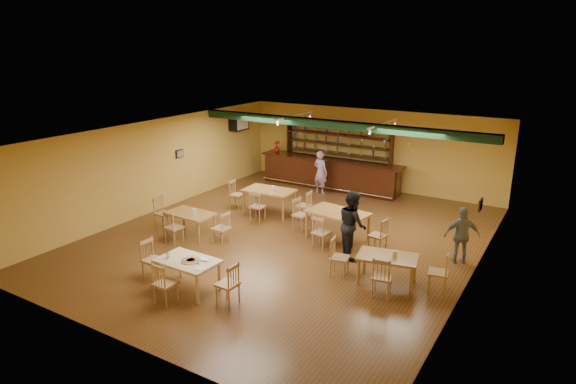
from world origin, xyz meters
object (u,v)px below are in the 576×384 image
Objects in this scene: dining_table_c at (191,224)px; dining_table_d at (387,269)px; bar_counter at (330,174)px; dining_table_a at (269,202)px; dining_table_b at (337,226)px; near_table at (188,275)px; patron_bar at (320,172)px; patron_right_a at (352,224)px.

dining_table_d is at bearing 2.94° from dining_table_c.
bar_counter is at bearing 115.57° from dining_table_d.
dining_table_d is at bearing -31.63° from dining_table_a.
dining_table_b is 1.24× the size of near_table.
patron_right_a is at bearing 138.43° from patron_bar.
dining_table_d is 0.99× the size of near_table.
dining_table_a reaches higher than near_table.
dining_table_a is 0.91× the size of patron_right_a.
near_table is 8.21m from patron_bar.
bar_counter is 6.33m from patron_right_a.
dining_table_d is (4.64, -6.35, -0.23)m from bar_counter.
bar_counter reaches higher than near_table.
bar_counter is 3.53× the size of patron_bar.
bar_counter is at bearing 80.99° from dining_table_a.
bar_counter is 6.57m from dining_table_c.
near_table is 0.77× the size of patron_right_a.
near_table is (0.95, -8.97, -0.20)m from bar_counter.
patron_bar is at bearing 78.87° from dining_table_a.
near_table is at bearing -79.65° from dining_table_a.
dining_table_b is (2.88, -0.90, 0.02)m from dining_table_a.
dining_table_b is (2.52, -4.58, -0.15)m from bar_counter.
patron_right_a is at bearing -58.30° from bar_counter.
dining_table_d is at bearing -31.61° from dining_table_b.
near_table is at bearing -101.45° from dining_table_b.
bar_counter is at bearing 97.51° from near_table.
dining_table_a reaches higher than dining_table_d.
dining_table_d is at bearing -53.83° from bar_counter.
patron_bar is (-2.49, 3.75, 0.38)m from dining_table_b.
dining_table_c is at bearing -145.25° from dining_table_b.
near_table is at bearing 105.33° from patron_right_a.
dining_table_a is at bearing 74.41° from dining_table_c.
patron_bar reaches higher than dining_table_c.
bar_counter is 4.19× the size of dining_table_d.
near_table is (-3.69, -2.62, 0.03)m from dining_table_d.
near_table is at bearing -47.20° from dining_table_c.
near_table is at bearing 108.99° from patron_bar.
patron_right_a is at bearing -28.34° from dining_table_a.
bar_counter is 0.86m from patron_bar.
near_table is at bearing -83.96° from bar_counter.
bar_counter is 7.86m from dining_table_d.
near_table reaches higher than dining_table_c.
dining_table_c is (-3.75, -1.87, -0.07)m from dining_table_b.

